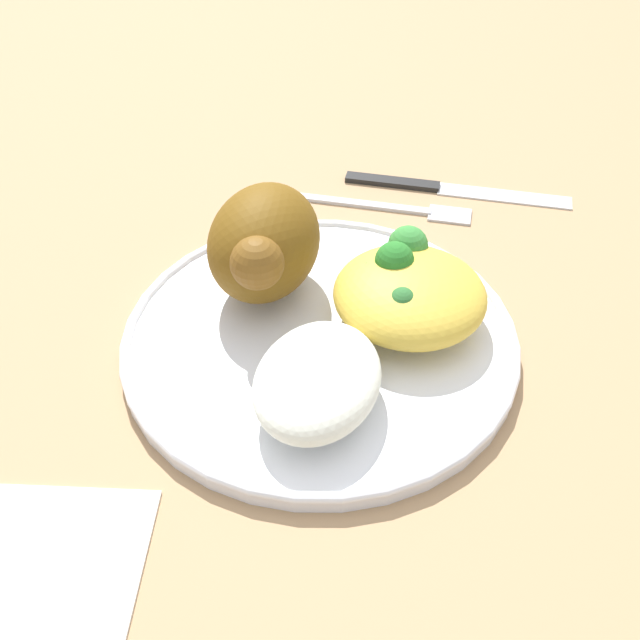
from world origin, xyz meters
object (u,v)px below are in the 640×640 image
knife (437,186)px  plate (320,339)px  napkin (25,567)px  rice_pile (317,380)px  fork (395,207)px  roasted_chicken (264,244)px  mac_cheese_with_broccoli (408,291)px

knife → plate: bearing=-10.1°
knife → napkin: size_ratio=1.61×
plate → rice_pile: (0.06, 0.02, 0.02)m
plate → rice_pile: rice_pile is taller
rice_pile → knife: 0.27m
fork → plate: bearing=-3.6°
roasted_chicken → knife: 0.21m
mac_cheese_with_broccoli → napkin: mac_cheese_with_broccoli is taller
mac_cheese_with_broccoli → knife: bearing=-176.3°
plate → rice_pile: bearing=15.9°
mac_cheese_with_broccoli → fork: bearing=-164.5°
napkin → roasted_chicken: bearing=168.7°
knife → roasted_chicken: bearing=-25.5°
fork → napkin: bearing=-15.9°
rice_pile → fork: (-0.23, -0.01, -0.03)m
mac_cheese_with_broccoli → fork: mac_cheese_with_broccoli is taller
plate → napkin: bearing=-25.5°
knife → napkin: (0.41, -0.13, -0.00)m
roasted_chicken → fork: bearing=157.1°
mac_cheese_with_broccoli → roasted_chicken: bearing=-89.3°
roasted_chicken → knife: roasted_chicken is taller
plate → roasted_chicken: size_ratio=2.51×
plate → roasted_chicken: (-0.03, -0.05, 0.04)m
roasted_chicken → rice_pile: size_ratio=1.08×
mac_cheese_with_broccoli → plate: bearing=-56.9°
roasted_chicken → napkin: bearing=-11.3°
roasted_chicken → fork: 0.16m
rice_pile → napkin: 0.18m
roasted_chicken → napkin: roasted_chicken is taller
plate → napkin: 0.22m
plate → knife: bearing=169.9°
napkin → fork: bearing=164.1°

